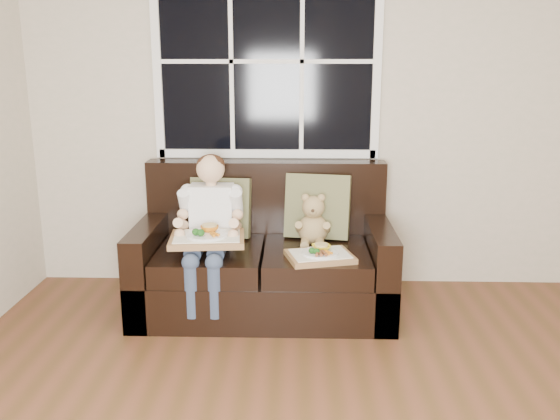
{
  "coord_description": "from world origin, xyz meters",
  "views": [
    {
      "loc": [
        -0.28,
        -1.83,
        1.66
      ],
      "look_at": [
        -0.39,
        1.85,
        0.72
      ],
      "focal_mm": 38.0,
      "sensor_mm": 36.0,
      "label": 1
    }
  ],
  "objects_px": {
    "tray_left": "(207,237)",
    "tray_right": "(320,255)",
    "loveseat": "(264,262)",
    "child": "(210,217)",
    "teddy_bear": "(313,223)"
  },
  "relations": [
    {
      "from": "loveseat",
      "to": "child",
      "type": "relative_size",
      "value": 1.81
    },
    {
      "from": "loveseat",
      "to": "tray_right",
      "type": "relative_size",
      "value": 3.69
    },
    {
      "from": "tray_right",
      "to": "teddy_bear",
      "type": "bearing_deg",
      "value": 81.4
    },
    {
      "from": "child",
      "to": "teddy_bear",
      "type": "bearing_deg",
      "value": 10.93
    },
    {
      "from": "tray_left",
      "to": "tray_right",
      "type": "xyz_separation_m",
      "value": [
        0.71,
        -0.03,
        -0.1
      ]
    },
    {
      "from": "child",
      "to": "teddy_bear",
      "type": "relative_size",
      "value": 2.62
    },
    {
      "from": "teddy_bear",
      "to": "tray_left",
      "type": "xyz_separation_m",
      "value": [
        -0.67,
        -0.31,
        -0.01
      ]
    },
    {
      "from": "tray_left",
      "to": "tray_right",
      "type": "relative_size",
      "value": 1.07
    },
    {
      "from": "child",
      "to": "tray_left",
      "type": "height_order",
      "value": "child"
    },
    {
      "from": "loveseat",
      "to": "tray_left",
      "type": "bearing_deg",
      "value": -138.91
    },
    {
      "from": "loveseat",
      "to": "teddy_bear",
      "type": "bearing_deg",
      "value": 1.44
    },
    {
      "from": "child",
      "to": "tray_left",
      "type": "distance_m",
      "value": 0.19
    },
    {
      "from": "loveseat",
      "to": "tray_right",
      "type": "xyz_separation_m",
      "value": [
        0.37,
        -0.33,
        0.17
      ]
    },
    {
      "from": "loveseat",
      "to": "child",
      "type": "xyz_separation_m",
      "value": [
        -0.35,
        -0.12,
        0.35
      ]
    },
    {
      "from": "child",
      "to": "tray_left",
      "type": "bearing_deg",
      "value": -87.88
    }
  ]
}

